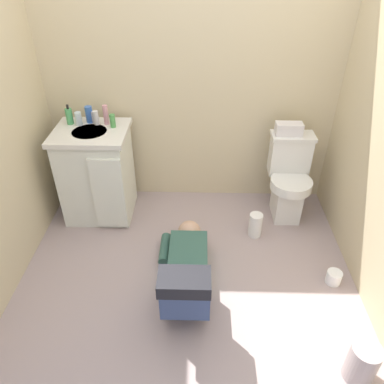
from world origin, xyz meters
TOP-DOWN VIEW (x-y plane):
  - ground_plane at (0.00, 0.00)m, footprint 2.98×3.15m
  - wall_back at (0.00, 1.11)m, footprint 2.64×0.08m
  - toilet at (0.86, 0.77)m, footprint 0.36×0.46m
  - vanity_cabinet at (-0.80, 0.75)m, footprint 0.60×0.53m
  - faucet at (-0.81, 0.89)m, footprint 0.02×0.02m
  - person_plumber at (0.00, -0.15)m, footprint 0.39×1.06m
  - tissue_box at (0.81, 0.86)m, footprint 0.22×0.11m
  - soap_dispenser at (-1.00, 0.87)m, footprint 0.06×0.06m
  - bottle_clear at (-0.92, 0.85)m, footprint 0.05×0.05m
  - bottle_blue at (-0.84, 0.91)m, footprint 0.06×0.06m
  - bottle_white at (-0.77, 0.87)m, footprint 0.04×0.04m
  - bottle_pink at (-0.69, 0.88)m, footprint 0.04×0.04m
  - bottle_green at (-0.63, 0.82)m, footprint 0.04×0.04m
  - trash_can at (1.02, -0.77)m, footprint 0.17×0.17m
  - paper_towel_roll at (0.56, 0.45)m, footprint 0.11×0.11m
  - toilet_paper_roll at (1.08, -0.06)m, footprint 0.11×0.11m

SIDE VIEW (x-z plane):
  - ground_plane at x=0.00m, z-range -0.04..0.00m
  - toilet_paper_roll at x=1.08m, z-range 0.00..0.10m
  - paper_towel_roll at x=0.56m, z-range 0.00..0.22m
  - trash_can at x=1.02m, z-range 0.00..0.26m
  - person_plumber at x=0.00m, z-range -0.08..0.44m
  - toilet at x=0.86m, z-range -0.01..0.74m
  - vanity_cabinet at x=-0.80m, z-range 0.01..0.83m
  - tissue_box at x=0.81m, z-range 0.75..0.85m
  - faucet at x=-0.81m, z-range 0.82..0.92m
  - bottle_green at x=-0.63m, z-range 0.82..0.93m
  - bottle_clear at x=-0.92m, z-range 0.82..0.93m
  - bottle_white at x=-0.77m, z-range 0.82..0.94m
  - soap_dispenser at x=-1.00m, z-range 0.80..0.97m
  - bottle_blue at x=-0.84m, z-range 0.82..0.96m
  - bottle_pink at x=-0.69m, z-range 0.82..0.98m
  - wall_back at x=0.00m, z-range 0.00..2.40m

